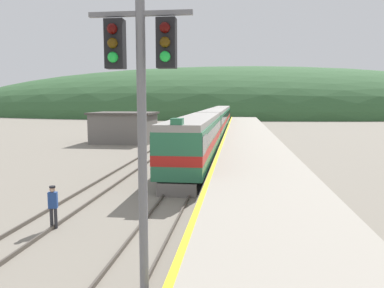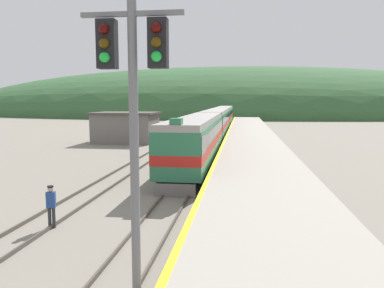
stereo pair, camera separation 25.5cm
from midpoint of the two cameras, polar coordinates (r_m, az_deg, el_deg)
The scene contains 10 objects.
track_main at distance 74.11m, azimuth 4.33°, elevation 2.62°, with size 1.52×180.00×0.16m.
track_siding at distance 74.51m, azimuth 0.49°, elevation 2.66°, with size 1.52×180.00×0.16m.
platform at distance 54.07m, azimuth 8.35°, elevation 1.54°, with size 6.14×140.00×1.10m.
distant_hills at distance 146.02m, azimuth 5.68°, elevation 4.59°, with size 223.48×100.57×35.28m.
station_shed at distance 48.26m, azimuth -10.44°, elevation 2.54°, with size 7.82×6.37×3.83m.
express_train_lead_car at distance 30.68m, azimuth 0.51°, elevation 0.79°, with size 2.92×21.35×4.37m.
carriage_second at distance 53.49m, azimuth 3.31°, elevation 3.31°, with size 2.91×22.35×4.01m.
carriage_third at distance 76.66m, azimuth 4.44°, elevation 4.33°, with size 2.91×22.35×4.01m.
signal_mast_main at distance 8.07m, azimuth -8.62°, elevation 6.06°, with size 2.20×0.42×8.04m.
track_worker at distance 16.87m, azimuth -20.83°, elevation -8.56°, with size 0.40×0.29×1.82m.
Camera 1 is at (3.33, -3.85, 5.37)m, focal length 35.00 mm.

